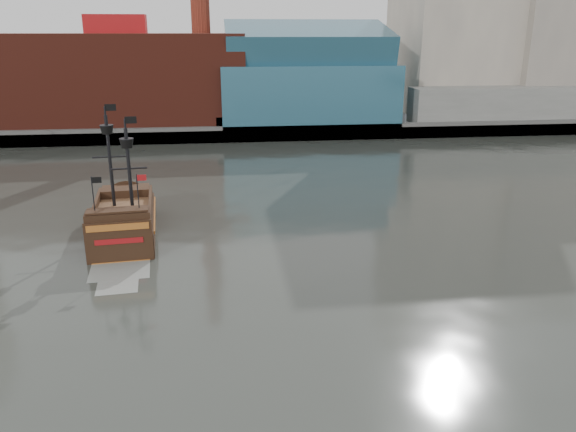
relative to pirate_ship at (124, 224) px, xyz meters
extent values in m
plane|color=#292C27|center=(14.28, -19.14, -1.11)|extent=(400.00, 400.00, 0.00)
cube|color=slate|center=(14.28, 72.86, -0.11)|extent=(220.00, 60.00, 2.00)
cube|color=#4C4C49|center=(14.28, 43.36, 0.19)|extent=(220.00, 1.00, 2.60)
cube|color=#5F2116|center=(-7.72, 52.86, 8.39)|extent=(42.00, 18.00, 15.00)
cube|color=#2A5B71|center=(24.28, 50.86, 5.89)|extent=(30.00, 16.00, 10.00)
cube|color=gray|center=(72.28, 56.86, 19.89)|extent=(18.00, 18.00, 38.00)
cube|color=slate|center=(62.28, 46.86, 3.89)|extent=(40.00, 6.00, 6.00)
cube|color=#2A5B71|center=(24.28, 50.86, 13.89)|extent=(28.00, 14.94, 8.78)
cube|color=black|center=(-0.03, 0.29, -0.48)|extent=(6.40, 12.99, 2.72)
cube|color=#4F341D|center=(-0.03, 0.29, 1.04)|extent=(5.76, 11.70, 0.31)
cube|color=black|center=(-0.51, 5.29, 1.40)|extent=(4.67, 2.92, 1.05)
cube|color=black|center=(0.49, -5.13, 1.82)|extent=(5.11, 2.14, 1.88)
cube|color=black|center=(0.58, -6.08, 0.15)|extent=(5.13, 0.75, 4.18)
cube|color=#AD5D21|center=(0.60, -6.23, 1.82)|extent=(4.69, 0.53, 0.52)
cube|color=maroon|center=(0.60, -6.23, 0.67)|extent=(3.65, 0.43, 0.42)
cylinder|color=black|center=(-1.01, 1.77, 5.27)|extent=(0.32, 0.32, 8.16)
cylinder|color=black|center=(1.09, -1.50, 4.96)|extent=(0.32, 0.32, 7.53)
cone|color=black|center=(-1.01, 1.77, 8.10)|extent=(1.26, 1.26, 0.73)
cone|color=black|center=(1.09, -1.50, 7.47)|extent=(1.26, 1.26, 0.73)
cube|color=black|center=(-0.54, 1.82, 9.98)|extent=(0.94, 0.12, 0.58)
cube|color=black|center=(1.56, -1.45, 9.35)|extent=(0.94, 0.12, 0.58)
cube|color=#939994|center=(0.75, -7.83, -1.10)|extent=(4.78, 4.17, 0.02)
camera|label=1|loc=(8.63, -48.34, 16.19)|focal=35.00mm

